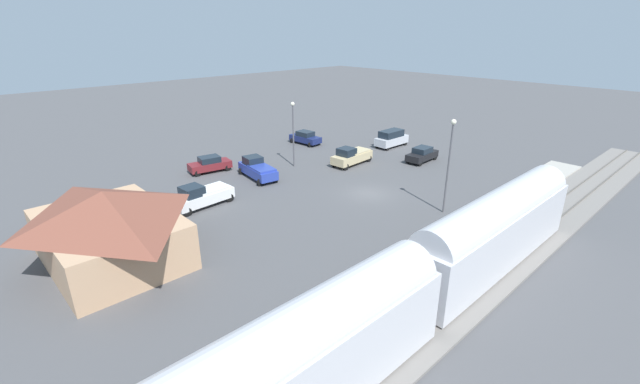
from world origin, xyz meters
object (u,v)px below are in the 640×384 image
sedan_navy (305,137)px  light_pole_lot_center (293,126)px  pedestrian_on_platform (486,206)px  pickup_white (202,196)px  sedan_black (422,154)px  suv_silver (391,138)px  pickup_blue (257,169)px  sedan_maroon (210,164)px  light_pole_near_platform (450,156)px  passenger_train (419,279)px  station_building (108,225)px  pickup_tan (351,156)px

sedan_navy → light_pole_lot_center: 10.59m
pedestrian_on_platform → pickup_white: size_ratio=0.31×
sedan_black → light_pole_lot_center: (9.02, 12.15, 3.76)m
pickup_white → suv_silver: bearing=-88.3°
pickup_blue → pickup_white: same height
light_pole_lot_center → sedan_maroon: bearing=58.7°
sedan_maroon → light_pole_lot_center: (-4.85, -7.97, 3.76)m
sedan_maroon → sedan_black: 24.43m
light_pole_near_platform → pedestrian_on_platform: bearing=-162.1°
sedan_black → pickup_white: (5.76, 25.49, 0.15)m
passenger_train → pickup_white: (22.16, 0.37, -1.83)m
station_building → pickup_white: (4.16, -8.94, -1.60)m
pedestrian_on_platform → light_pole_near_platform: 5.04m
pickup_white → pickup_blue: bearing=-70.5°
passenger_train → pickup_tan: (21.35, -18.19, -1.83)m
station_building → sedan_maroon: 18.93m
passenger_train → pickup_blue: size_ratio=6.03×
sedan_black → sedan_navy: same height
passenger_train → pickup_white: bearing=1.0°
pedestrian_on_platform → sedan_black: (12.78, -10.01, -0.40)m
pickup_white → passenger_train: bearing=-179.0°
pedestrian_on_platform → pickup_blue: 22.65m
sedan_maroon → light_pole_near_platform: size_ratio=0.59×
station_building → pedestrian_on_platform: size_ratio=6.45×
sedan_maroon → pickup_white: 9.73m
pickup_blue → sedan_black: pickup_blue is taller
sedan_maroon → pickup_tan: (-8.91, -13.19, 0.15)m
pickup_tan → light_pole_near_platform: light_pole_near_platform is taller
sedan_black → sedan_navy: 16.19m
pedestrian_on_platform → light_pole_lot_center: (21.79, 2.14, 3.35)m
passenger_train → suv_silver: (22.98, -27.79, -1.71)m
passenger_train → pickup_tan: passenger_train is taller
sedan_maroon → pickup_tan: 15.92m
sedan_navy → pickup_white: bearing=115.1°
station_building → pickup_tan: 27.75m
pickup_blue → light_pole_lot_center: light_pole_lot_center is taller
pedestrian_on_platform → pickup_tan: pickup_tan is taller
sedan_maroon → suv_silver: size_ratio=0.97×
station_building → pedestrian_on_platform: (-14.38, -24.42, -1.35)m
sedan_navy → pickup_blue: bearing=118.3°
pickup_blue → sedan_navy: (6.92, -12.87, -0.15)m
pickup_tan → pickup_blue: bearing=71.1°
pickup_white → light_pole_lot_center: (3.26, -13.34, 3.61)m
passenger_train → suv_silver: bearing=-50.4°
pickup_tan → sedan_maroon: bearing=55.9°
station_building → sedan_maroon: size_ratio=2.33×
sedan_maroon → sedan_navy: (1.64, -15.44, 0.00)m
sedan_black → sedan_maroon: bearing=55.4°
station_building → pickup_tan: size_ratio=2.00×
pickup_blue → pickup_tan: 11.22m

